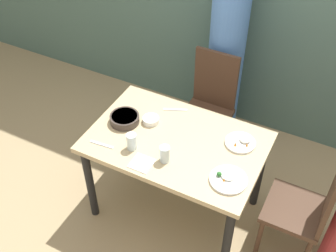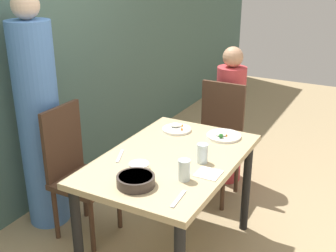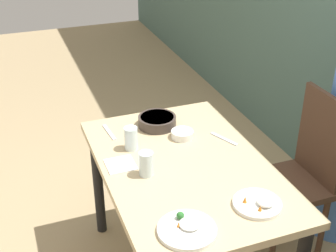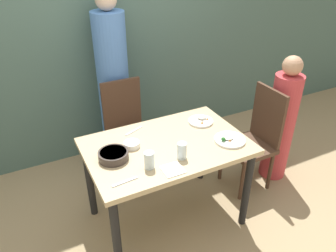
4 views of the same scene
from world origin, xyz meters
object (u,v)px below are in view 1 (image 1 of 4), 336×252
(person_adult, at_px, (226,57))
(bowl_curry, at_px, (124,119))
(chair_adult_spot, at_px, (209,105))
(chair_child_spot, at_px, (308,206))
(glass_water_tall, at_px, (132,142))
(plate_rice_adult, at_px, (228,179))

(person_adult, distance_m, bowl_curry, 1.13)
(chair_adult_spot, bearing_deg, chair_child_spot, -33.96)
(chair_child_spot, height_order, glass_water_tall, chair_child_spot)
(bowl_curry, bearing_deg, person_adult, 71.15)
(chair_child_spot, bearing_deg, glass_water_tall, -77.05)
(person_adult, bearing_deg, bowl_curry, -108.85)
(bowl_curry, xyz_separation_m, glass_water_tall, (0.18, -0.20, 0.03))
(plate_rice_adult, xyz_separation_m, glass_water_tall, (-0.68, -0.03, 0.05))
(chair_child_spot, height_order, person_adult, person_adult)
(chair_adult_spot, distance_m, person_adult, 0.44)
(chair_adult_spot, bearing_deg, plate_rice_adult, -61.42)
(chair_child_spot, relative_size, plate_rice_adult, 4.06)
(chair_child_spot, distance_m, person_adult, 1.45)
(plate_rice_adult, height_order, glass_water_tall, glass_water_tall)
(person_adult, distance_m, glass_water_tall, 1.28)
(glass_water_tall, bearing_deg, plate_rice_adult, 2.48)
(chair_child_spot, bearing_deg, plate_rice_adult, -64.26)
(bowl_curry, xyz_separation_m, plate_rice_adult, (0.87, -0.17, -0.02))
(chair_adult_spot, height_order, chair_child_spot, same)
(chair_child_spot, relative_size, bowl_curry, 4.59)
(chair_adult_spot, xyz_separation_m, glass_water_tall, (-0.18, -0.95, 0.31))
(person_adult, distance_m, plate_rice_adult, 1.34)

